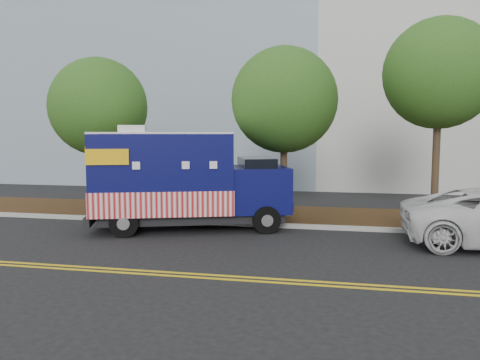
# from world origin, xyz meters

# --- Properties ---
(ground) EXTENTS (120.00, 120.00, 0.00)m
(ground) POSITION_xyz_m (0.00, 0.00, 0.00)
(ground) COLOR black
(ground) RESTS_ON ground
(curb) EXTENTS (120.00, 0.18, 0.15)m
(curb) POSITION_xyz_m (0.00, 1.40, 0.07)
(curb) COLOR #9E9E99
(curb) RESTS_ON ground
(mulch_strip) EXTENTS (120.00, 4.00, 0.15)m
(mulch_strip) POSITION_xyz_m (0.00, 3.50, 0.07)
(mulch_strip) COLOR black
(mulch_strip) RESTS_ON ground
(centerline_near) EXTENTS (120.00, 0.10, 0.01)m
(centerline_near) POSITION_xyz_m (0.00, -4.45, 0.01)
(centerline_near) COLOR gold
(centerline_near) RESTS_ON ground
(centerline_far) EXTENTS (120.00, 0.10, 0.01)m
(centerline_far) POSITION_xyz_m (0.00, -4.70, 0.01)
(centerline_far) COLOR gold
(centerline_far) RESTS_ON ground
(tree_a) EXTENTS (4.02, 4.02, 6.41)m
(tree_a) POSITION_xyz_m (-6.57, 3.21, 4.39)
(tree_a) COLOR #38281C
(tree_a) RESTS_ON ground
(tree_b) EXTENTS (3.95, 3.95, 6.52)m
(tree_b) POSITION_xyz_m (1.17, 2.88, 4.54)
(tree_b) COLOR #38281C
(tree_b) RESTS_ON ground
(tree_c) EXTENTS (3.89, 3.89, 7.35)m
(tree_c) POSITION_xyz_m (6.61, 3.06, 5.38)
(tree_c) COLOR #38281C
(tree_c) RESTS_ON ground
(sign_post) EXTENTS (0.06, 0.06, 2.40)m
(sign_post) POSITION_xyz_m (-1.86, 1.72, 1.20)
(sign_post) COLOR #473828
(sign_post) RESTS_ON ground
(food_truck) EXTENTS (7.19, 4.47, 3.57)m
(food_truck) POSITION_xyz_m (-2.12, 0.51, 1.62)
(food_truck) COLOR black
(food_truck) RESTS_ON ground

